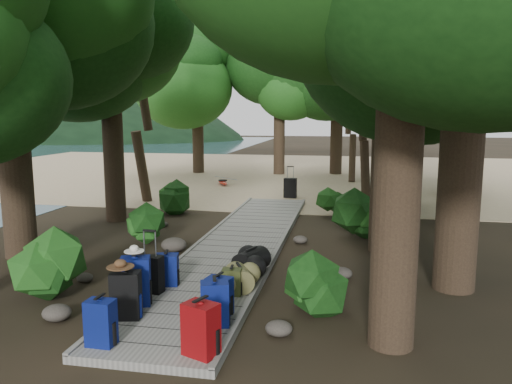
% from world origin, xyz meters
% --- Properties ---
extents(ground, '(120.00, 120.00, 0.00)m').
position_xyz_m(ground, '(0.00, 0.00, 0.00)').
color(ground, black).
rests_on(ground, ground).
extents(sand_beach, '(40.00, 22.00, 0.02)m').
position_xyz_m(sand_beach, '(0.00, 16.00, 0.01)').
color(sand_beach, tan).
rests_on(sand_beach, ground).
extents(distant_hill, '(32.00, 16.00, 12.00)m').
position_xyz_m(distant_hill, '(-40.00, 48.00, 0.00)').
color(distant_hill, black).
rests_on(distant_hill, ground).
extents(boardwalk, '(2.00, 12.00, 0.12)m').
position_xyz_m(boardwalk, '(0.00, 1.00, 0.06)').
color(boardwalk, gray).
rests_on(boardwalk, ground).
extents(backpack_left_a, '(0.37, 0.27, 0.69)m').
position_xyz_m(backpack_left_a, '(-0.65, -4.63, 0.46)').
color(backpack_left_a, navy).
rests_on(backpack_left_a, boardwalk).
extents(backpack_left_b, '(0.48, 0.39, 0.79)m').
position_xyz_m(backpack_left_b, '(-0.72, -3.73, 0.51)').
color(backpack_left_b, black).
rests_on(backpack_left_b, boardwalk).
extents(backpack_left_c, '(0.54, 0.46, 0.86)m').
position_xyz_m(backpack_left_c, '(-0.80, -3.21, 0.55)').
color(backpack_left_c, navy).
rests_on(backpack_left_c, boardwalk).
extents(backpack_left_d, '(0.46, 0.37, 0.62)m').
position_xyz_m(backpack_left_d, '(-0.65, -2.23, 0.43)').
color(backpack_left_d, navy).
rests_on(backpack_left_d, boardwalk).
extents(backpack_right_a, '(0.51, 0.44, 0.76)m').
position_xyz_m(backpack_right_a, '(0.72, -4.65, 0.50)').
color(backpack_right_a, maroon).
rests_on(backpack_right_a, boardwalk).
extents(backpack_right_b, '(0.47, 0.39, 0.72)m').
position_xyz_m(backpack_right_b, '(0.66, -3.76, 0.48)').
color(backpack_right_b, navy).
rests_on(backpack_right_b, boardwalk).
extents(backpack_right_c, '(0.42, 0.34, 0.65)m').
position_xyz_m(backpack_right_c, '(0.62, -3.35, 0.44)').
color(backpack_right_c, navy).
rests_on(backpack_right_c, boardwalk).
extents(backpack_right_d, '(0.34, 0.26, 0.50)m').
position_xyz_m(backpack_right_d, '(0.61, -2.50, 0.37)').
color(backpack_right_d, '#354017').
rests_on(backpack_right_d, boardwalk).
extents(duffel_right_khaki, '(0.64, 0.74, 0.42)m').
position_xyz_m(duffel_right_khaki, '(0.67, -2.23, 0.33)').
color(duffel_right_khaki, olive).
rests_on(duffel_right_khaki, boardwalk).
extents(duffel_right_black, '(0.69, 0.85, 0.46)m').
position_xyz_m(duffel_right_black, '(0.71, -1.30, 0.35)').
color(duffel_right_black, black).
rests_on(duffel_right_black, boardwalk).
extents(suitcase_on_boardwalk, '(0.44, 0.28, 0.64)m').
position_xyz_m(suitcase_on_boardwalk, '(-0.78, -2.64, 0.44)').
color(suitcase_on_boardwalk, black).
rests_on(suitcase_on_boardwalk, boardwalk).
extents(lone_suitcase_on_sand, '(0.48, 0.29, 0.73)m').
position_xyz_m(lone_suitcase_on_sand, '(0.34, 8.04, 0.39)').
color(lone_suitcase_on_sand, black).
rests_on(lone_suitcase_on_sand, sand_beach).
extents(hat_brown, '(0.40, 0.40, 0.12)m').
position_xyz_m(hat_brown, '(-0.78, -3.75, 0.97)').
color(hat_brown, '#51351E').
rests_on(hat_brown, backpack_left_b).
extents(hat_white, '(0.32, 0.32, 0.11)m').
position_xyz_m(hat_white, '(-0.83, -3.15, 1.03)').
color(hat_white, silver).
rests_on(hat_white, backpack_left_c).
extents(kayak, '(1.70, 2.82, 0.28)m').
position_xyz_m(kayak, '(-3.01, 10.92, 0.16)').
color(kayak, red).
rests_on(kayak, sand_beach).
extents(sun_lounger, '(0.94, 1.79, 0.55)m').
position_xyz_m(sun_lounger, '(3.41, 9.19, 0.30)').
color(sun_lounger, silver).
rests_on(sun_lounger, sand_beach).
extents(tree_right_a, '(5.34, 5.34, 8.90)m').
position_xyz_m(tree_right_a, '(3.13, -3.66, 4.45)').
color(tree_right_a, black).
rests_on(tree_right_a, ground).
extents(tree_right_c, '(5.30, 5.30, 9.16)m').
position_xyz_m(tree_right_c, '(3.30, 1.19, 4.58)').
color(tree_right_c, black).
rests_on(tree_right_c, ground).
extents(tree_right_d, '(6.26, 6.26, 11.48)m').
position_xyz_m(tree_right_d, '(5.51, 4.41, 5.74)').
color(tree_right_d, black).
rests_on(tree_right_d, ground).
extents(tree_right_e, '(5.47, 5.47, 9.85)m').
position_xyz_m(tree_right_e, '(4.47, 7.23, 4.92)').
color(tree_right_e, black).
rests_on(tree_right_e, ground).
extents(tree_right_f, '(6.04, 6.04, 10.78)m').
position_xyz_m(tree_right_f, '(6.34, 10.00, 5.39)').
color(tree_right_f, black).
rests_on(tree_right_f, ground).
extents(tree_left_b, '(5.44, 5.44, 9.80)m').
position_xyz_m(tree_left_b, '(-4.63, -0.74, 4.90)').
color(tree_left_b, black).
rests_on(tree_left_b, ground).
extents(tree_left_c, '(4.84, 4.84, 8.42)m').
position_xyz_m(tree_left_c, '(-4.28, 3.16, 4.21)').
color(tree_left_c, black).
rests_on(tree_left_c, ground).
extents(tree_back_a, '(4.78, 4.78, 8.27)m').
position_xyz_m(tree_back_a, '(-1.12, 15.34, 4.13)').
color(tree_back_a, black).
rests_on(tree_back_a, ground).
extents(tree_back_b, '(5.00, 5.00, 8.93)m').
position_xyz_m(tree_back_b, '(1.79, 16.00, 4.46)').
color(tree_back_b, black).
rests_on(tree_back_b, ground).
extents(tree_back_c, '(4.98, 4.98, 8.96)m').
position_xyz_m(tree_back_c, '(5.18, 15.79, 4.48)').
color(tree_back_c, black).
rests_on(tree_back_c, ground).
extents(tree_back_d, '(5.06, 5.06, 8.43)m').
position_xyz_m(tree_back_d, '(-5.45, 15.18, 4.21)').
color(tree_back_d, black).
rests_on(tree_back_d, ground).
extents(palm_right_a, '(3.99, 3.99, 6.80)m').
position_xyz_m(palm_right_a, '(3.21, 6.48, 3.40)').
color(palm_right_a, '#134413').
rests_on(palm_right_a, ground).
extents(palm_right_b, '(3.89, 3.89, 7.52)m').
position_xyz_m(palm_right_b, '(5.07, 11.12, 3.76)').
color(palm_right_b, '#134413').
rests_on(palm_right_b, ground).
extents(palm_right_c, '(4.16, 4.16, 6.62)m').
position_xyz_m(palm_right_c, '(2.85, 13.09, 3.31)').
color(palm_right_c, '#134413').
rests_on(palm_right_c, ground).
extents(palm_left_a, '(4.81, 4.81, 7.65)m').
position_xyz_m(palm_left_a, '(-4.93, 6.31, 3.82)').
color(palm_left_a, '#134413').
rests_on(palm_left_a, ground).
extents(rock_left_a, '(0.45, 0.41, 0.25)m').
position_xyz_m(rock_left_a, '(-1.85, -3.77, 0.12)').
color(rock_left_a, '#4C473F').
rests_on(rock_left_a, ground).
extents(rock_left_b, '(0.32, 0.28, 0.17)m').
position_xyz_m(rock_left_b, '(-2.35, -2.07, 0.09)').
color(rock_left_b, '#4C473F').
rests_on(rock_left_b, ground).
extents(rock_left_c, '(0.59, 0.53, 0.32)m').
position_xyz_m(rock_left_c, '(-1.42, 0.24, 0.16)').
color(rock_left_c, '#4C473F').
rests_on(rock_left_c, ground).
extents(rock_left_d, '(0.26, 0.24, 0.15)m').
position_xyz_m(rock_left_d, '(-2.58, 2.61, 0.07)').
color(rock_left_d, '#4C473F').
rests_on(rock_left_d, ground).
extents(rock_right_a, '(0.40, 0.36, 0.22)m').
position_xyz_m(rock_right_a, '(1.58, -3.66, 0.11)').
color(rock_right_a, '#4C473F').
rests_on(rock_right_a, ground).
extents(rock_right_b, '(0.41, 0.37, 0.23)m').
position_xyz_m(rock_right_b, '(2.42, -0.98, 0.11)').
color(rock_right_b, '#4C473F').
rests_on(rock_right_b, ground).
extents(rock_right_c, '(0.35, 0.31, 0.19)m').
position_xyz_m(rock_right_c, '(1.37, 1.52, 0.10)').
color(rock_right_c, '#4C473F').
rests_on(rock_right_c, ground).
extents(rock_right_d, '(0.53, 0.47, 0.29)m').
position_xyz_m(rock_right_d, '(3.06, 3.50, 0.14)').
color(rock_right_d, '#4C473F').
rests_on(rock_right_d, ground).
extents(shrub_left_a, '(1.18, 1.18, 1.06)m').
position_xyz_m(shrub_left_a, '(-2.62, -2.94, 0.53)').
color(shrub_left_a, '#1E5519').
rests_on(shrub_left_a, ground).
extents(shrub_left_b, '(1.00, 1.00, 0.90)m').
position_xyz_m(shrub_left_b, '(-2.24, 0.77, 0.45)').
color(shrub_left_b, '#1E5519').
rests_on(shrub_left_b, ground).
extents(shrub_left_c, '(1.16, 1.16, 1.05)m').
position_xyz_m(shrub_left_c, '(-3.03, 4.55, 0.52)').
color(shrub_left_c, '#1E5519').
rests_on(shrub_left_c, ground).
extents(shrub_right_a, '(1.01, 1.01, 0.91)m').
position_xyz_m(shrub_right_a, '(2.10, -2.71, 0.45)').
color(shrub_right_a, '#1E5519').
rests_on(shrub_right_a, ground).
extents(shrub_right_b, '(1.29, 1.29, 1.16)m').
position_xyz_m(shrub_right_b, '(2.84, 2.36, 0.58)').
color(shrub_right_b, '#1E5519').
rests_on(shrub_right_b, ground).
extents(shrub_right_c, '(0.84, 0.84, 0.76)m').
position_xyz_m(shrub_right_c, '(2.08, 5.10, 0.38)').
color(shrub_right_c, '#1E5519').
rests_on(shrub_right_c, ground).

